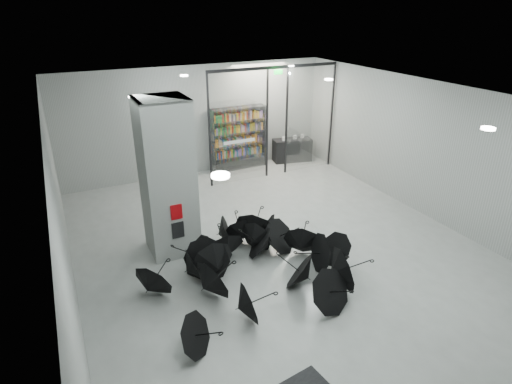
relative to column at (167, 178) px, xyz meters
name	(u,v)px	position (x,y,z in m)	size (l,w,h in m)	color
room	(297,155)	(2.50, -2.00, 0.84)	(14.00, 14.02, 4.01)	gray
column	(167,178)	(0.00, 0.00, 0.00)	(1.20, 1.20, 4.00)	slate
fire_cabinet	(176,212)	(0.00, -0.62, -0.65)	(0.28, 0.04, 0.38)	#A50A07
info_panel	(178,230)	(0.00, -0.62, -1.15)	(0.30, 0.03, 0.42)	black
exit_sign	(278,72)	(4.90, 3.30, 1.82)	(0.30, 0.06, 0.15)	#0CE533
glass_partition	(274,118)	(4.89, 3.50, 0.18)	(5.06, 0.08, 4.00)	silver
bookshelf	(238,138)	(4.00, 4.75, -0.80)	(2.19, 0.44, 2.41)	black
shop_counter	(292,150)	(6.31, 4.52, -1.54)	(1.53, 0.61, 0.92)	black
umbrella_cluster	(254,263)	(1.42, -2.00, -1.69)	(5.51, 4.50, 1.32)	black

